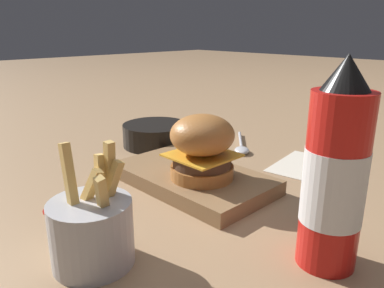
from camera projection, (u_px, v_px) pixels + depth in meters
The scene contains 9 objects.
ground_plane at pixel (198, 172), 0.72m from camera, with size 6.00×6.00×0.00m, color #9E7A56.
serving_board at pixel (192, 178), 0.66m from camera, with size 0.28×0.16×0.03m.
burger at pixel (202, 146), 0.61m from camera, with size 0.11×0.11×0.11m.
ketchup_bottle at pixel (334, 177), 0.41m from camera, with size 0.07×0.07×0.24m.
fries_basket at pixel (92, 230), 0.43m from camera, with size 0.10×0.10×0.15m.
side_bowl at pixel (156, 134), 0.88m from camera, with size 0.15×0.15×0.05m.
spoon at pixel (241, 148), 0.85m from camera, with size 0.13×0.14×0.01m.
ketchup_puddle at pixel (58, 209), 0.57m from camera, with size 0.05×0.05×0.00m.
parchment_square at pixel (317, 168), 0.74m from camera, with size 0.18×0.18×0.00m.
Camera 1 is at (-0.47, 0.47, 0.27)m, focal length 35.00 mm.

